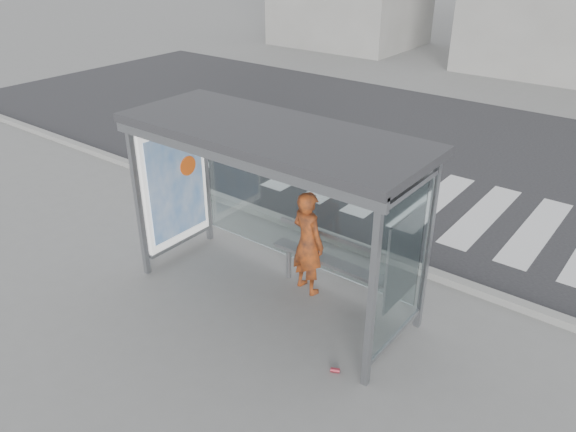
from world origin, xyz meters
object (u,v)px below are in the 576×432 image
Objects in this scene: bus_shelter at (253,166)px; person at (308,243)px; bench at (329,261)px; soda_can at (335,370)px.

bus_shelter is 1.40m from person.
bus_shelter is at bearing -151.54° from bench.
bus_shelter is 2.62× the size of person.
person is 1.99m from soda_can.
person reaches higher than soda_can.
bench is (0.32, 0.10, -0.24)m from person.
bench is at bearing 28.46° from bus_shelter.
bus_shelter reaches higher than soda_can.
soda_can is at bearing -52.87° from bench.
bus_shelter is at bearing 46.59° from person.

